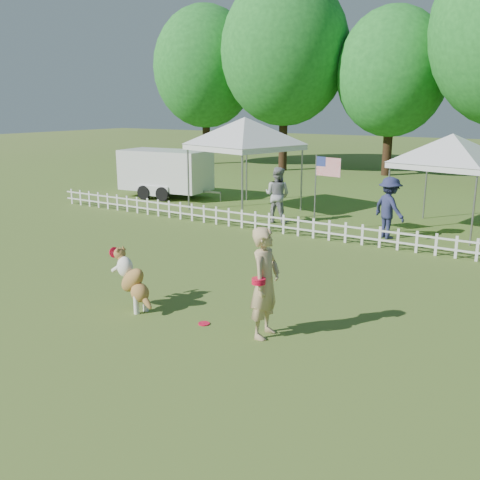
{
  "coord_description": "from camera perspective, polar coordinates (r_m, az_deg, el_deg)",
  "views": [
    {
      "loc": [
        6.16,
        -7.12,
        3.85
      ],
      "look_at": [
        0.36,
        2.0,
        1.1
      ],
      "focal_mm": 40.0,
      "sensor_mm": 36.0,
      "label": 1
    }
  ],
  "objects": [
    {
      "name": "canopy_tent_left",
      "position": [
        19.84,
        0.5,
        7.95
      ],
      "size": [
        3.96,
        3.96,
        3.33
      ],
      "primitive_type": null,
      "rotation": [
        0.0,
        0.0,
        -0.26
      ],
      "color": "silver",
      "rests_on": "ground"
    },
    {
      "name": "tree_center_left",
      "position": [
        31.02,
        15.86,
        15.68
      ],
      "size": [
        6.0,
        6.0,
        9.8
      ],
      "primitive_type": null,
      "color": "#1C6521",
      "rests_on": "ground"
    },
    {
      "name": "tree_left",
      "position": [
        32.46,
        4.77,
        18.01
      ],
      "size": [
        7.4,
        7.4,
        12.0
      ],
      "primitive_type": null,
      "color": "#1C6521",
      "rests_on": "ground"
    },
    {
      "name": "spectator_b",
      "position": [
        16.28,
        15.63,
        3.32
      ],
      "size": [
        1.35,
        1.2,
        1.81
      ],
      "primitive_type": "imported",
      "rotation": [
        0.0,
        0.0,
        2.57
      ],
      "color": "#24284D",
      "rests_on": "ground"
    },
    {
      "name": "spectator_a",
      "position": [
        17.87,
        4.01,
        4.82
      ],
      "size": [
        0.91,
        0.71,
        1.86
      ],
      "primitive_type": "imported",
      "rotation": [
        0.0,
        0.0,
        3.15
      ],
      "color": "#949499",
      "rests_on": "ground"
    },
    {
      "name": "canopy_tent_right",
      "position": [
        17.73,
        21.33,
        5.57
      ],
      "size": [
        3.34,
        3.34,
        2.93
      ],
      "primitive_type": null,
      "rotation": [
        0.0,
        0.0,
        -0.2
      ],
      "color": "silver",
      "rests_on": "ground"
    },
    {
      "name": "tree_far_left",
      "position": [
        36.03,
        -3.71,
        16.86
      ],
      "size": [
        6.6,
        6.6,
        11.0
      ],
      "primitive_type": null,
      "color": "#1C6521",
      "rests_on": "ground"
    },
    {
      "name": "cargo_trailer",
      "position": [
        23.05,
        -7.93,
        7.07
      ],
      "size": [
        4.81,
        2.51,
        2.03
      ],
      "primitive_type": null,
      "rotation": [
        0.0,
        0.0,
        0.11
      ],
      "color": "white",
      "rests_on": "ground"
    },
    {
      "name": "frisbee_on_turf",
      "position": [
        9.78,
        -3.87,
        -8.89
      ],
      "size": [
        0.24,
        0.24,
        0.02
      ],
      "primitive_type": "cylinder",
      "rotation": [
        0.0,
        0.0,
        0.17
      ],
      "color": "red",
      "rests_on": "ground"
    },
    {
      "name": "handler",
      "position": [
        8.97,
        2.71,
        -4.59
      ],
      "size": [
        0.5,
        0.73,
        1.9
      ],
      "primitive_type": "imported",
      "rotation": [
        0.0,
        0.0,
        1.64
      ],
      "color": "tan",
      "rests_on": "ground"
    },
    {
      "name": "picket_fence",
      "position": [
        15.81,
        8.66,
        1.13
      ],
      "size": [
        22.0,
        0.08,
        0.6
      ],
      "primitive_type": null,
      "color": "silver",
      "rests_on": "ground"
    },
    {
      "name": "dog",
      "position": [
        10.45,
        -11.35,
        -4.26
      ],
      "size": [
        1.18,
        0.63,
        1.16
      ],
      "primitive_type": null,
      "rotation": [
        0.0,
        0.0,
        -0.24
      ],
      "color": "brown",
      "rests_on": "ground"
    },
    {
      "name": "ground",
      "position": [
        10.17,
        -7.85,
        -8.11
      ],
      "size": [
        120.0,
        120.0,
        0.0
      ],
      "primitive_type": "plane",
      "color": "#426720",
      "rests_on": "ground"
    },
    {
      "name": "flag_pole",
      "position": [
        16.53,
        8.02,
        4.88
      ],
      "size": [
        0.92,
        0.26,
        2.39
      ],
      "primitive_type": null,
      "rotation": [
        0.0,
        0.0,
        -0.18
      ],
      "color": "gray",
      "rests_on": "ground"
    }
  ]
}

